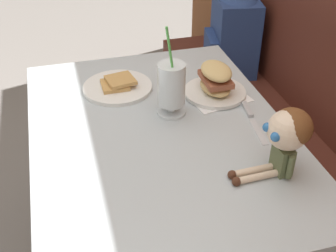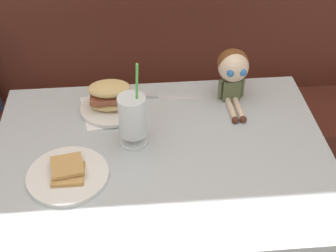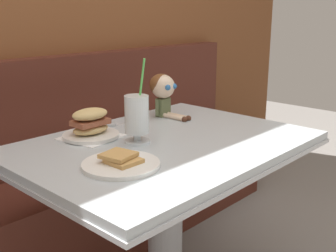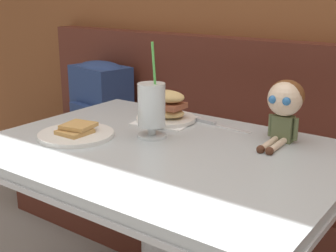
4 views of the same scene
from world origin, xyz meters
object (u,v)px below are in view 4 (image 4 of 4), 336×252
at_px(toast_plate, 76,133).
at_px(milkshake_glass, 152,107).
at_px(butter_knife, 213,123).
at_px(seated_doll, 285,102).
at_px(sandwich_plate, 166,109).
at_px(backpack, 100,99).

xyz_separation_m(toast_plate, milkshake_glass, (0.20, 0.14, 0.09)).
xyz_separation_m(milkshake_glass, butter_knife, (0.09, 0.25, -0.10)).
xyz_separation_m(toast_plate, seated_doll, (0.57, 0.36, 0.12)).
height_order(milkshake_glass, butter_knife, milkshake_glass).
height_order(milkshake_glass, sandwich_plate, milkshake_glass).
bearing_deg(milkshake_glass, backpack, 144.75).
bearing_deg(seated_doll, butter_knife, 173.38).
bearing_deg(toast_plate, milkshake_glass, 35.15).
bearing_deg(backpack, milkshake_glass, -35.25).
relative_size(seated_doll, backpack, 0.54).
bearing_deg(milkshake_glass, sandwich_plate, 112.79).
distance_m(toast_plate, milkshake_glass, 0.27).
distance_m(butter_knife, seated_doll, 0.30).
bearing_deg(milkshake_glass, butter_knife, 70.34).
xyz_separation_m(sandwich_plate, backpack, (-0.69, 0.36, -0.13)).
bearing_deg(toast_plate, butter_knife, 53.11).
relative_size(toast_plate, milkshake_glass, 0.79).
distance_m(toast_plate, seated_doll, 0.68).
height_order(sandwich_plate, butter_knife, sandwich_plate).
distance_m(sandwich_plate, butter_knife, 0.18).
bearing_deg(seated_doll, sandwich_plate, -175.90).
bearing_deg(butter_knife, toast_plate, -126.89).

